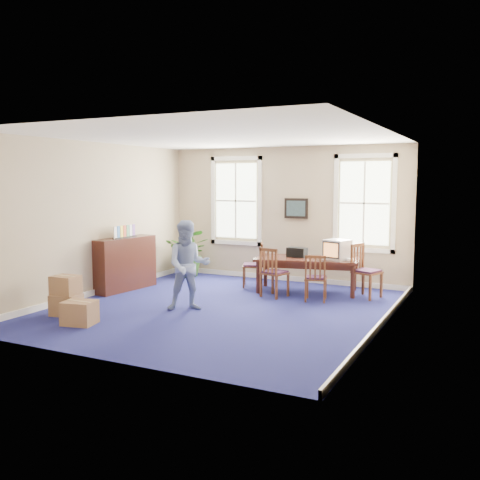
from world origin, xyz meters
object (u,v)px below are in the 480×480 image
at_px(conference_table, 307,275).
at_px(man, 188,265).
at_px(potted_plant, 189,252).
at_px(cardboard_boxes, 78,294).
at_px(chair_near_left, 275,272).
at_px(credenza, 125,262).
at_px(crt_tv, 337,250).

xyz_separation_m(conference_table, man, (-1.45, -2.51, 0.47)).
relative_size(man, potted_plant, 1.38).
bearing_deg(cardboard_boxes, conference_table, 50.78).
bearing_deg(chair_near_left, credenza, 28.68).
distance_m(conference_table, crt_tv, 0.87).
bearing_deg(chair_near_left, potted_plant, -8.77).
distance_m(crt_tv, man, 3.31).
bearing_deg(conference_table, potted_plant, 159.59).
distance_m(crt_tv, potted_plant, 3.96).
height_order(crt_tv, cardboard_boxes, crt_tv).
xyz_separation_m(crt_tv, potted_plant, (-3.92, 0.43, -0.35)).
xyz_separation_m(conference_table, potted_plant, (-3.27, 0.48, 0.23)).
height_order(conference_table, man, man).
bearing_deg(crt_tv, conference_table, -155.98).
bearing_deg(credenza, man, -16.46).
distance_m(man, credenza, 2.45).
bearing_deg(potted_plant, conference_table, -8.43).
distance_m(credenza, potted_plant, 2.08).
height_order(potted_plant, cardboard_boxes, potted_plant).
relative_size(chair_near_left, potted_plant, 0.85).
xyz_separation_m(conference_table, crt_tv, (0.65, 0.05, 0.58)).
bearing_deg(credenza, chair_near_left, 20.74).
bearing_deg(conference_table, crt_tv, -7.58).
distance_m(conference_table, potted_plant, 3.31).
height_order(conference_table, cardboard_boxes, cardboard_boxes).
height_order(conference_table, credenza, credenza).
bearing_deg(cardboard_boxes, man, 37.15).
distance_m(conference_table, chair_near_left, 0.88).
height_order(crt_tv, credenza, credenza).
height_order(conference_table, chair_near_left, chair_near_left).
relative_size(crt_tv, chair_near_left, 0.49).
bearing_deg(chair_near_left, man, 75.32).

